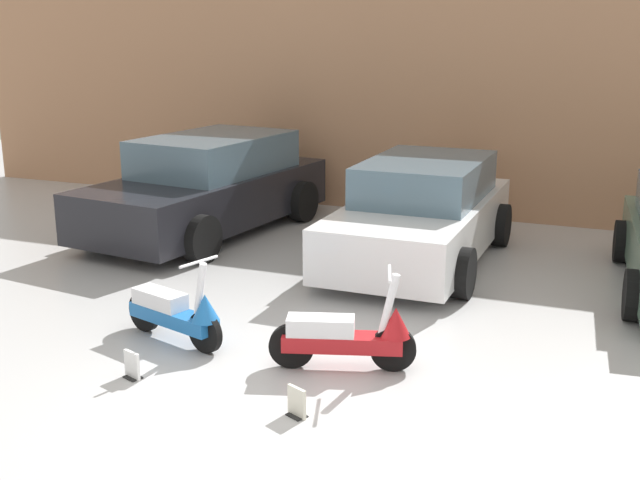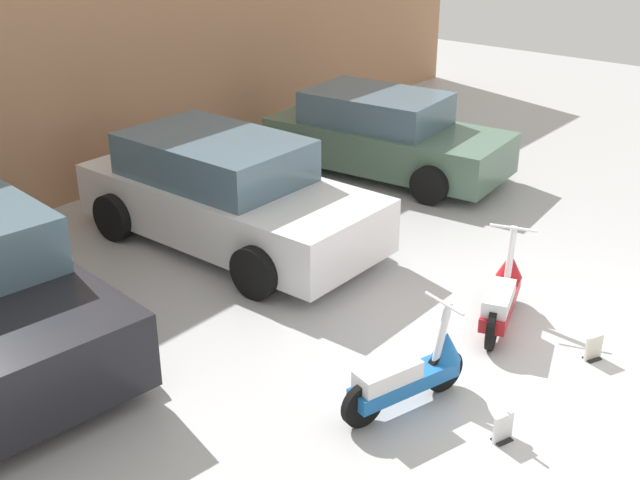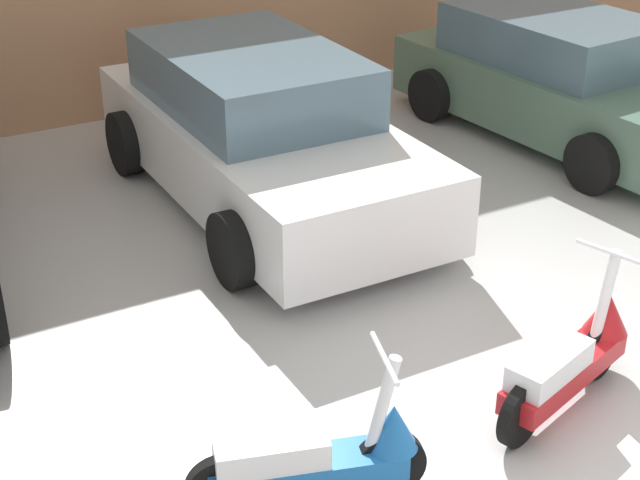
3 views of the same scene
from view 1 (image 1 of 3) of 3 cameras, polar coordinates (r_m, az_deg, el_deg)
name	(u,v)px [view 1 (image 1 of 3)]	position (r m, az deg, el deg)	size (l,w,h in m)	color
ground_plane	(276,398)	(7.13, -3.18, -11.18)	(28.00, 28.00, 0.00)	#B2B2B2
wall_back	(465,106)	(13.51, 10.28, 9.33)	(19.60, 0.12, 3.69)	tan
scooter_front_left	(177,312)	(8.29, -10.14, -5.03)	(1.32, 0.64, 0.94)	black
scooter_front_right	(349,335)	(7.55, 2.06, -6.76)	(1.35, 0.67, 0.97)	black
car_rear_left	(208,187)	(12.58, -7.97, 3.77)	(2.54, 4.57, 1.49)	black
car_rear_center	(421,214)	(10.98, 7.23, 1.87)	(1.99, 4.08, 1.38)	white
placard_near_left_scooter	(132,366)	(7.65, -13.21, -8.75)	(0.20, 0.17, 0.26)	black
placard_near_right_scooter	(297,404)	(6.78, -1.66, -11.56)	(0.20, 0.18, 0.26)	black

